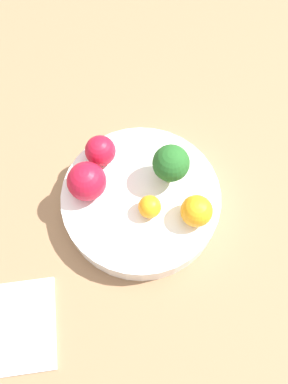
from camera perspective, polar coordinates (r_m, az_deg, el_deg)
The scene contains 9 objects.
ground_plane at distance 0.65m, azimuth 0.00°, elevation -2.72°, with size 6.00×6.00×0.00m, color gray.
table_surface at distance 0.64m, azimuth 0.00°, elevation -2.39°, with size 1.20×1.20×0.02m.
bowl at distance 0.61m, azimuth 0.00°, elevation -1.25°, with size 0.25×0.25×0.04m.
broccoli at distance 0.57m, azimuth 4.62°, elevation 4.32°, with size 0.06×0.06×0.07m.
apple_red at distance 0.57m, azimuth -8.24°, elevation 1.63°, with size 0.06×0.06×0.06m.
apple_green at distance 0.60m, azimuth -6.21°, elevation 6.27°, with size 0.05×0.05×0.05m.
orange_front at distance 0.56m, azimuth 1.37°, elevation -2.24°, with size 0.04×0.04×0.04m.
orange_back at distance 0.56m, azimuth 8.50°, elevation -2.86°, with size 0.05×0.05×0.05m.
napkin at distance 0.61m, azimuth -20.25°, elevation -18.92°, with size 0.17×0.15×0.01m.
Camera 1 is at (0.00, 0.24, 0.60)m, focal length 35.00 mm.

